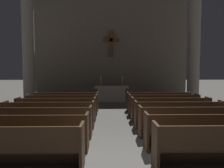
{
  "coord_description": "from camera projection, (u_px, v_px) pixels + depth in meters",
  "views": [
    {
      "loc": [
        -0.21,
        -4.0,
        2.02
      ],
      "look_at": [
        0.0,
        7.65,
        1.24
      ],
      "focal_mm": 32.01,
      "sensor_mm": 36.0,
      "label": 1
    }
  ],
  "objects": [
    {
      "name": "ground_plane",
      "position": [
        119.0,
        168.0,
        4.12
      ],
      "size": [
        80.0,
        80.0,
        0.0
      ],
      "primitive_type": "plane",
      "color": "#66635E"
    },
    {
      "name": "pew_left_row_1",
      "position": [
        5.0,
        147.0,
        4.01
      ],
      "size": [
        3.15,
        0.5,
        0.95
      ],
      "color": "#422B19",
      "rests_on": "ground"
    },
    {
      "name": "pew_left_row_2",
      "position": [
        25.0,
        132.0,
        5.0
      ],
      "size": [
        3.15,
        0.5,
        0.95
      ],
      "color": "#422B19",
      "rests_on": "ground"
    },
    {
      "name": "pew_left_row_3",
      "position": [
        39.0,
        122.0,
        5.99
      ],
      "size": [
        3.15,
        0.5,
        0.95
      ],
      "color": "#422B19",
      "rests_on": "ground"
    },
    {
      "name": "pew_left_row_4",
      "position": [
        49.0,
        115.0,
        6.99
      ],
      "size": [
        3.15,
        0.5,
        0.95
      ],
      "color": "#422B19",
      "rests_on": "ground"
    },
    {
      "name": "pew_left_row_5",
      "position": [
        56.0,
        109.0,
        7.98
      ],
      "size": [
        3.15,
        0.5,
        0.95
      ],
      "color": "#422B19",
      "rests_on": "ground"
    },
    {
      "name": "pew_left_row_6",
      "position": [
        62.0,
        105.0,
        8.97
      ],
      "size": [
        3.15,
        0.5,
        0.95
      ],
      "color": "#422B19",
      "rests_on": "ground"
    },
    {
      "name": "pew_left_row_7",
      "position": [
        67.0,
        102.0,
        9.96
      ],
      "size": [
        3.15,
        0.5,
        0.95
      ],
      "color": "#422B19",
      "rests_on": "ground"
    },
    {
      "name": "pew_right_row_2",
      "position": [
        207.0,
        131.0,
        5.09
      ],
      "size": [
        3.15,
        0.5,
        0.95
      ],
      "color": "#422B19",
      "rests_on": "ground"
    },
    {
      "name": "pew_right_row_3",
      "position": [
        191.0,
        121.0,
        6.08
      ],
      "size": [
        3.15,
        0.5,
        0.95
      ],
      "color": "#422B19",
      "rests_on": "ground"
    },
    {
      "name": "pew_right_row_4",
      "position": [
        179.0,
        114.0,
        7.07
      ],
      "size": [
        3.15,
        0.5,
        0.95
      ],
      "color": "#422B19",
      "rests_on": "ground"
    },
    {
      "name": "pew_right_row_5",
      "position": [
        170.0,
        109.0,
        8.06
      ],
      "size": [
        3.15,
        0.5,
        0.95
      ],
      "color": "#422B19",
      "rests_on": "ground"
    },
    {
      "name": "pew_right_row_6",
      "position": [
        164.0,
        105.0,
        9.05
      ],
      "size": [
        3.15,
        0.5,
        0.95
      ],
      "color": "#422B19",
      "rests_on": "ground"
    },
    {
      "name": "pew_right_row_7",
      "position": [
        158.0,
        101.0,
        10.04
      ],
      "size": [
        3.15,
        0.5,
        0.95
      ],
      "color": "#422B19",
      "rests_on": "ground"
    },
    {
      "name": "column_left_second",
      "position": [
        29.0,
        51.0,
        12.02
      ],
      "size": [
        1.06,
        1.06,
        6.58
      ],
      "color": "#9E998E",
      "rests_on": "ground"
    },
    {
      "name": "column_right_second",
      "position": [
        194.0,
        51.0,
        12.21
      ],
      "size": [
        1.06,
        1.06,
        6.58
      ],
      "color": "#9E998E",
      "rests_on": "ground"
    },
    {
      "name": "altar",
      "position": [
        112.0,
        93.0,
        13.09
      ],
      "size": [
        2.2,
        0.9,
        1.01
      ],
      "color": "#BCB7AD",
      "rests_on": "ground"
    },
    {
      "name": "candlestick_left",
      "position": [
        101.0,
        83.0,
        13.04
      ],
      "size": [
        0.16,
        0.16,
        0.68
      ],
      "color": "#B79338",
      "rests_on": "altar"
    },
    {
      "name": "candlestick_right",
      "position": [
        122.0,
        83.0,
        13.06
      ],
      "size": [
        0.16,
        0.16,
        0.68
      ],
      "color": "#B79338",
      "rests_on": "altar"
    },
    {
      "name": "apse_with_cross",
      "position": [
        111.0,
        49.0,
        14.82
      ],
      "size": [
        11.19,
        0.47,
        7.24
      ],
      "color": "#706656",
      "rests_on": "ground"
    }
  ]
}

